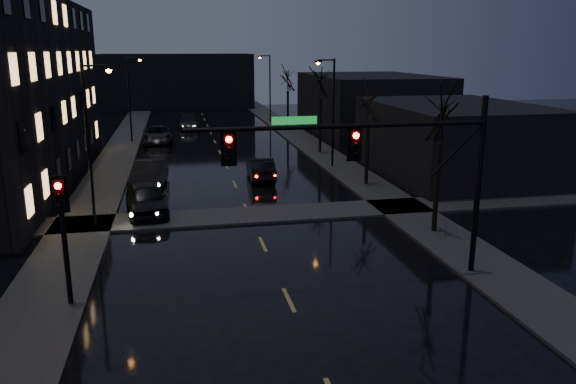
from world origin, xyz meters
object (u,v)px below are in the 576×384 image
oncoming_car_a (146,199)px  oncoming_car_b (149,174)px  oncoming_car_c (157,135)px  lead_car (261,169)px  oncoming_car_d (188,122)px

oncoming_car_a → oncoming_car_b: bearing=83.4°
oncoming_car_a → oncoming_car_c: 24.17m
oncoming_car_c → lead_car: size_ratio=1.27×
oncoming_car_b → oncoming_car_c: (0.09, 17.92, -0.05)m
oncoming_car_c → oncoming_car_d: (3.11, 9.56, -0.04)m
oncoming_car_c → oncoming_car_d: 10.05m
oncoming_car_b → oncoming_car_c: oncoming_car_b is taller
oncoming_car_a → lead_car: 10.17m
oncoming_car_d → lead_car: size_ratio=1.15×
oncoming_car_b → oncoming_car_c: bearing=96.6°
oncoming_car_c → oncoming_car_a: bearing=-91.9°
oncoming_car_a → oncoming_car_d: (3.11, 33.73, -0.09)m
lead_car → oncoming_car_d: bearing=-79.0°
oncoming_car_d → lead_car: 26.97m
oncoming_car_c → oncoming_car_d: size_ratio=1.10×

